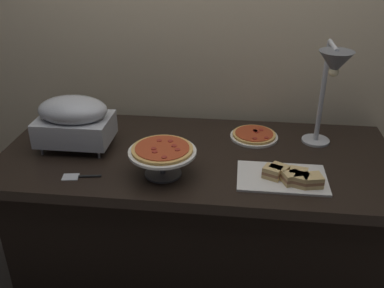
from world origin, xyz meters
TOP-DOWN VIEW (x-y plane):
  - ground_plane at (0.00, 0.00)m, footprint 8.00×8.00m
  - back_wall at (0.00, 0.50)m, footprint 4.40×0.04m
  - buffet_table at (0.00, 0.00)m, footprint 1.90×0.84m
  - chafing_dish at (-0.60, 0.00)m, footprint 0.35×0.24m
  - heat_lamp at (0.59, 0.06)m, footprint 0.15×0.32m
  - pizza_plate_front at (0.28, 0.21)m, footprint 0.25×0.25m
  - pizza_plate_center at (-0.13, -0.21)m, footprint 0.30×0.30m
  - sandwich_platter at (0.42, -0.21)m, footprint 0.39×0.25m
  - sauce_cup_near at (-0.64, 0.27)m, footprint 0.06×0.06m
  - serving_spatula at (-0.49, -0.28)m, footprint 0.17×0.07m

SIDE VIEW (x-z plane):
  - ground_plane at x=0.00m, z-range 0.00..0.00m
  - buffet_table at x=0.00m, z-range 0.01..0.77m
  - serving_spatula at x=-0.49m, z-range 0.76..0.77m
  - pizza_plate_front at x=0.28m, z-range 0.76..0.79m
  - sauce_cup_near at x=-0.64m, z-range 0.76..0.79m
  - sandwich_platter at x=0.42m, z-range 0.75..0.81m
  - pizza_plate_center at x=-0.13m, z-range 0.80..0.94m
  - chafing_dish at x=-0.60m, z-range 0.78..1.04m
  - heat_lamp at x=0.59m, z-range 0.91..1.43m
  - back_wall at x=0.00m, z-range 0.00..2.40m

